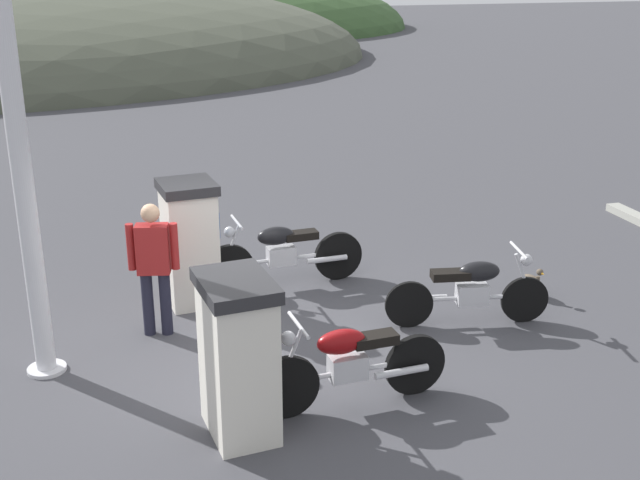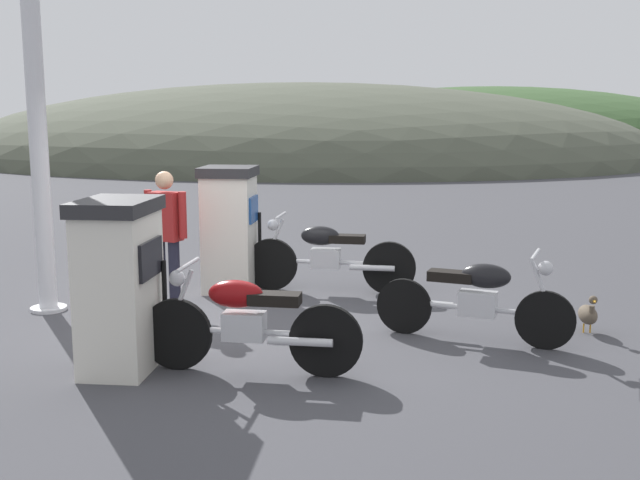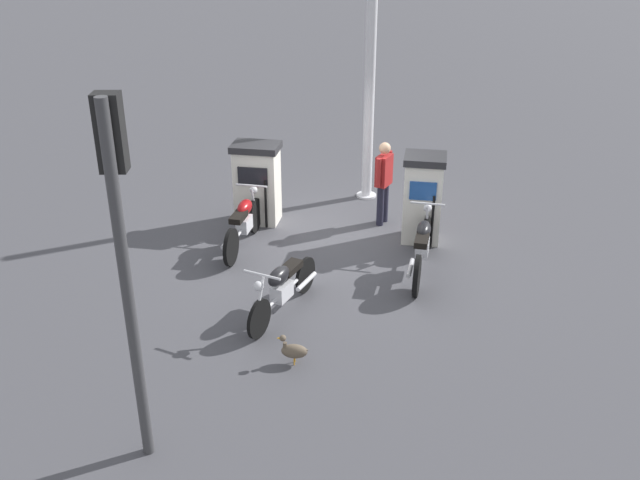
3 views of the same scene
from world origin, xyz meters
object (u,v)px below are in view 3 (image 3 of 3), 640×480
motorcycle_extra (282,286)px  roadside_traffic_light (121,227)px  fuel_pump_far (423,198)px  attendant_person (384,178)px  canopy_support_pole (370,83)px  motorcycle_far_pump (422,246)px  wandering_duck (294,350)px  motorcycle_near_pump (244,222)px  fuel_pump_near (257,183)px

motorcycle_extra → roadside_traffic_light: size_ratio=0.49×
fuel_pump_far → attendant_person: 0.94m
roadside_traffic_light → canopy_support_pole: (-7.76, 0.79, -0.36)m
motorcycle_far_pump → attendant_person: bearing=-150.8°
wandering_duck → attendant_person: bearing=176.6°
attendant_person → fuel_pump_far: bearing=57.0°
motorcycle_near_pump → motorcycle_extra: size_ratio=1.01×
motorcycle_near_pump → wandering_duck: 3.57m
motorcycle_near_pump → canopy_support_pole: size_ratio=0.41×
fuel_pump_near → motorcycle_extra: (3.02, 1.46, -0.30)m
fuel_pump_far → motorcycle_near_pump: size_ratio=0.80×
attendant_person → wandering_duck: size_ratio=3.68×
motorcycle_extra → canopy_support_pole: canopy_support_pole is taller
fuel_pump_far → roadside_traffic_light: 6.66m
fuel_pump_near → motorcycle_near_pump: size_ratio=0.77×
roadside_traffic_light → motorcycle_far_pump: bearing=154.5°
attendant_person → canopy_support_pole: canopy_support_pole is taller
motorcycle_extra → roadside_traffic_light: (3.01, -0.55, 2.20)m
fuel_pump_near → fuel_pump_far: bearing=90.0°
fuel_pump_near → motorcycle_near_pump: (1.09, 0.13, -0.30)m
fuel_pump_near → wandering_duck: fuel_pump_near is taller
motorcycle_far_pump → attendant_person: attendant_person is taller
wandering_duck → motorcycle_extra: bearing=-155.4°
fuel_pump_near → roadside_traffic_light: size_ratio=0.38×
canopy_support_pole → fuel_pump_far: bearing=37.7°
attendant_person → wandering_duck: attendant_person is taller
fuel_pump_near → attendant_person: attendant_person is taller
motorcycle_far_pump → canopy_support_pole: bearing=-152.8°
attendant_person → motorcycle_near_pump: bearing=-52.8°
fuel_pump_far → wandering_duck: (4.14, -1.06, -0.59)m
motorcycle_near_pump → fuel_pump_near: bearing=-173.0°
motorcycle_near_pump → motorcycle_far_pump: bearing=87.8°
canopy_support_pole → roadside_traffic_light: bearing=-5.8°
wandering_duck → canopy_support_pole: bearing=-177.3°
fuel_pump_near → roadside_traffic_light: roadside_traffic_light is taller
roadside_traffic_light → fuel_pump_far: bearing=160.6°
motorcycle_extra → canopy_support_pole: size_ratio=0.40×
fuel_pump_far → motorcycle_extra: (3.02, -1.57, -0.33)m
motorcycle_near_pump → roadside_traffic_light: (4.94, 0.77, 2.19)m
wandering_duck → roadside_traffic_light: bearing=-29.4°
motorcycle_far_pump → attendant_person: (-1.72, -0.96, 0.42)m
motorcycle_near_pump → motorcycle_extra: bearing=34.3°
motorcycle_extra → wandering_duck: size_ratio=4.55×
motorcycle_near_pump → attendant_person: 2.68m
fuel_pump_near → canopy_support_pole: (-1.73, 1.69, 1.54)m
fuel_pump_far → attendant_person: size_ratio=1.00×
attendant_person → roadside_traffic_light: (6.54, -1.34, 1.78)m
motorcycle_near_pump → attendant_person: attendant_person is taller
fuel_pump_far → motorcycle_extra: size_ratio=0.81×
wandering_duck → fuel_pump_far: bearing=165.7°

